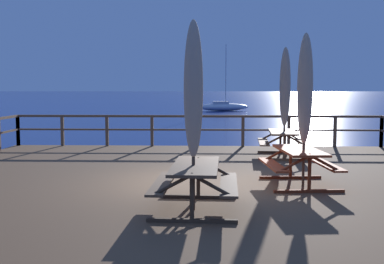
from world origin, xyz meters
The scene contains 10 objects.
ground_plane centered at (0.00, 0.00, 0.00)m, with size 600.00×600.00×0.00m, color navy.
wooden_deck centered at (0.00, 0.00, 0.37)m, with size 12.97×12.88×0.74m, color brown.
railing_waterside_far centered at (0.00, 6.29, 1.48)m, with size 12.77×0.10×1.09m.
picnic_table_back_left centered at (0.18, -2.39, 1.30)m, with size 1.47×2.03×0.78m.
picnic_table_mid_left centered at (2.30, -0.31, 1.29)m, with size 1.55×1.93×0.78m.
picnic_table_front_left centered at (2.58, 3.84, 1.30)m, with size 1.53×2.00×0.78m.
patio_umbrella_short_mid centered at (0.14, -2.44, 2.75)m, with size 0.32×0.32×3.16m.
patio_umbrella_short_front centered at (2.38, -0.36, 2.75)m, with size 0.32×0.32×3.17m.
patio_umbrella_tall_back_right centered at (2.62, 3.83, 2.79)m, with size 0.32×0.32×3.22m.
sailboat_distant centered at (2.06, 46.16, 0.51)m, with size 6.17×2.49×7.72m.
Camera 1 is at (0.40, -10.36, 2.80)m, focal length 44.99 mm.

